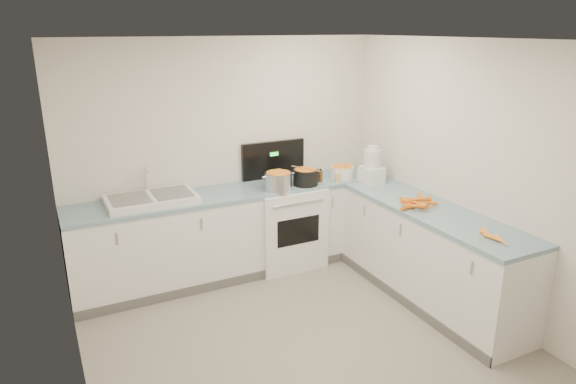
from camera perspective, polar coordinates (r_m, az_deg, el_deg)
name	(u,v)px	position (r m, az deg, el deg)	size (l,w,h in m)	color
floor	(315,353)	(4.48, 3.00, -17.44)	(3.50, 4.00, 0.00)	gray
ceiling	(321,41)	(3.66, 3.66, 16.45)	(3.50, 4.00, 0.00)	silver
wall_back	(227,156)	(5.64, -6.85, 4.03)	(3.50, 2.50, 0.00)	silver
wall_front	(550,357)	(2.55, 27.13, -16.01)	(3.50, 2.50, 0.00)	silver
wall_left	(69,256)	(3.44, -23.12, -6.59)	(4.00, 2.50, 0.00)	silver
wall_right	(486,182)	(4.97, 21.12, 1.01)	(4.00, 2.50, 0.00)	silver
counter_back	(239,231)	(5.61, -5.50, -4.37)	(3.50, 0.62, 0.94)	white
counter_right	(430,255)	(5.22, 15.50, -6.74)	(0.62, 2.20, 0.94)	white
stove	(285,223)	(5.80, -0.38, -3.48)	(0.76, 0.65, 1.36)	white
sink	(151,199)	(5.21, -14.93, -0.75)	(0.86, 0.52, 0.31)	white
steel_pot	(278,182)	(5.42, -1.07, 1.10)	(0.29, 0.29, 0.21)	silver
black_pot	(306,178)	(5.60, 1.97, 1.56)	(0.27, 0.27, 0.19)	black
wooden_spoon	(306,169)	(5.57, 1.98, 2.61)	(0.02, 0.02, 0.37)	#AD7A47
mixing_bowl	(342,172)	(5.92, 6.05, 2.26)	(0.28, 0.28, 0.13)	white
extract_bottle	(320,176)	(5.72, 3.61, 1.75)	(0.05, 0.05, 0.13)	#593319
spice_jar	(338,177)	(5.74, 5.52, 1.62)	(0.06, 0.06, 0.10)	#E5B266
food_processor	(372,167)	(5.72, 9.30, 2.77)	(0.21, 0.25, 0.42)	white
carrot_pile	(415,202)	(5.09, 13.94, -1.13)	(0.43, 0.42, 0.09)	orange
peeled_carrots	(493,237)	(4.51, 21.85, -4.63)	(0.13, 0.36, 0.04)	orange
peelings	(128,199)	(5.14, -17.33, -0.77)	(0.23, 0.26, 0.01)	tan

